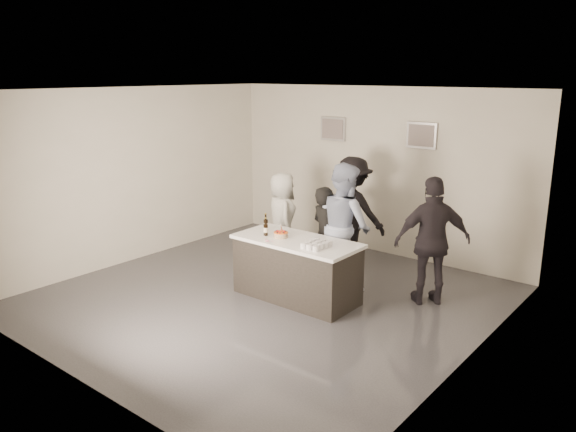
% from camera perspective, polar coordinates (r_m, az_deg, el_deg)
% --- Properties ---
extents(floor, '(6.00, 6.00, 0.00)m').
position_cam_1_polar(floor, '(8.38, -2.17, -8.31)').
color(floor, '#3D3D42').
rests_on(floor, ground).
extents(ceiling, '(6.00, 6.00, 0.00)m').
position_cam_1_polar(ceiling, '(7.73, -2.38, 12.66)').
color(ceiling, white).
extents(wall_back, '(6.00, 0.04, 3.00)m').
position_cam_1_polar(wall_back, '(10.33, 8.76, 4.58)').
color(wall_back, beige).
rests_on(wall_back, ground).
extents(wall_front, '(6.00, 0.04, 3.00)m').
position_cam_1_polar(wall_front, '(6.07, -21.23, -3.23)').
color(wall_front, beige).
rests_on(wall_front, ground).
extents(wall_left, '(0.04, 6.00, 3.00)m').
position_cam_1_polar(wall_left, '(10.11, -15.23, 4.03)').
color(wall_left, beige).
rests_on(wall_left, ground).
extents(wall_right, '(0.04, 6.00, 3.00)m').
position_cam_1_polar(wall_right, '(6.42, 18.38, -2.04)').
color(wall_right, beige).
rests_on(wall_right, ground).
extents(picture_left, '(0.54, 0.04, 0.44)m').
position_cam_1_polar(picture_left, '(10.68, 4.61, 8.82)').
color(picture_left, '#B2B2B7').
rests_on(picture_left, wall_back).
extents(picture_right, '(0.54, 0.04, 0.44)m').
position_cam_1_polar(picture_right, '(9.79, 13.42, 7.96)').
color(picture_right, '#B2B2B7').
rests_on(picture_right, wall_back).
extents(bar_counter, '(1.86, 0.86, 0.90)m').
position_cam_1_polar(bar_counter, '(8.22, 0.87, -5.40)').
color(bar_counter, white).
rests_on(bar_counter, ground).
extents(cake, '(0.21, 0.21, 0.07)m').
position_cam_1_polar(cake, '(8.16, -0.73, -1.94)').
color(cake, orange).
rests_on(cake, bar_counter).
extents(beer_bottle_a, '(0.07, 0.07, 0.26)m').
position_cam_1_polar(beer_bottle_a, '(8.49, -2.28, -0.65)').
color(beer_bottle_a, black).
rests_on(beer_bottle_a, bar_counter).
extents(beer_bottle_b, '(0.07, 0.07, 0.26)m').
position_cam_1_polar(beer_bottle_b, '(8.24, -2.28, -1.11)').
color(beer_bottle_b, black).
rests_on(beer_bottle_b, bar_counter).
extents(tumbler_cluster, '(0.30, 0.40, 0.08)m').
position_cam_1_polar(tumbler_cluster, '(7.73, 2.91, -2.90)').
color(tumbler_cluster, orange).
rests_on(tumbler_cluster, bar_counter).
extents(candles, '(0.24, 0.08, 0.01)m').
position_cam_1_polar(candles, '(8.03, -2.33, -2.48)').
color(candles, pink).
rests_on(candles, bar_counter).
extents(person_main_black, '(0.67, 0.57, 1.56)m').
position_cam_1_polar(person_main_black, '(8.67, 3.76, -2.07)').
color(person_main_black, black).
rests_on(person_main_black, ground).
extents(person_main_blue, '(1.16, 1.06, 1.93)m').
position_cam_1_polar(person_main_blue, '(8.59, 5.72, -0.98)').
color(person_main_blue, '#95A3C3').
rests_on(person_main_blue, ground).
extents(person_guest_left, '(0.91, 0.88, 1.58)m').
position_cam_1_polar(person_guest_left, '(9.71, -0.59, -0.17)').
color(person_guest_left, silver).
rests_on(person_guest_left, ground).
extents(person_guest_right, '(1.10, 1.06, 1.85)m').
position_cam_1_polar(person_guest_right, '(8.17, 14.47, -2.49)').
color(person_guest_right, black).
rests_on(person_guest_right, ground).
extents(person_guest_back, '(1.23, 0.74, 1.86)m').
position_cam_1_polar(person_guest_back, '(9.63, 6.50, 0.50)').
color(person_guest_back, black).
rests_on(person_guest_back, ground).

